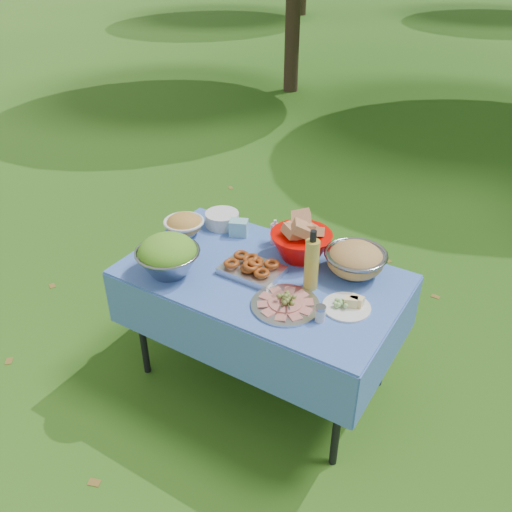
{
  "coord_description": "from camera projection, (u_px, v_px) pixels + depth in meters",
  "views": [
    {
      "loc": [
        1.21,
        -2.02,
        2.38
      ],
      "look_at": [
        -0.04,
        0.0,
        0.86
      ],
      "focal_mm": 38.0,
      "sensor_mm": 36.0,
      "label": 1
    }
  ],
  "objects": [
    {
      "name": "ground",
      "position": [
        261.0,
        377.0,
        3.27
      ],
      "size": [
        80.0,
        80.0,
        0.0
      ],
      "primitive_type": "plane",
      "color": "#133A0A",
      "rests_on": "ground"
    },
    {
      "name": "picnic_table",
      "position": [
        262.0,
        329.0,
        3.07
      ],
      "size": [
        1.46,
        0.86,
        0.76
      ],
      "primitive_type": "cube",
      "color": "#7EB9F2",
      "rests_on": "ground"
    },
    {
      "name": "salad_bowl",
      "position": [
        168.0,
        255.0,
        2.81
      ],
      "size": [
        0.42,
        0.42,
        0.22
      ],
      "primitive_type": null,
      "rotation": [
        0.0,
        0.0,
        -0.33
      ],
      "color": "gray",
      "rests_on": "picnic_table"
    },
    {
      "name": "pasta_bowl_white",
      "position": [
        184.0,
        224.0,
        3.17
      ],
      "size": [
        0.26,
        0.26,
        0.13
      ],
      "primitive_type": null,
      "rotation": [
        0.0,
        0.0,
        -0.11
      ],
      "color": "silver",
      "rests_on": "picnic_table"
    },
    {
      "name": "plate_stack",
      "position": [
        222.0,
        219.0,
        3.28
      ],
      "size": [
        0.24,
        0.24,
        0.08
      ],
      "primitive_type": "cylinder",
      "rotation": [
        0.0,
        0.0,
        -0.22
      ],
      "color": "silver",
      "rests_on": "picnic_table"
    },
    {
      "name": "wipes_box",
      "position": [
        239.0,
        228.0,
        3.17
      ],
      "size": [
        0.13,
        0.11,
        0.1
      ],
      "primitive_type": "cube",
      "rotation": [
        0.0,
        0.0,
        0.4
      ],
      "color": "#83C8CE",
      "rests_on": "picnic_table"
    },
    {
      "name": "sanitizer_bottle",
      "position": [
        275.0,
        231.0,
        3.09
      ],
      "size": [
        0.07,
        0.07,
        0.15
      ],
      "primitive_type": "cylinder",
      "rotation": [
        0.0,
        0.0,
        -0.38
      ],
      "color": "pink",
      "rests_on": "picnic_table"
    },
    {
      "name": "bread_bowl",
      "position": [
        301.0,
        239.0,
        2.94
      ],
      "size": [
        0.38,
        0.38,
        0.23
      ],
      "primitive_type": null,
      "rotation": [
        0.0,
        0.0,
        -0.12
      ],
      "color": "#D90701",
      "rests_on": "picnic_table"
    },
    {
      "name": "pasta_bowl_steel",
      "position": [
        355.0,
        259.0,
        2.82
      ],
      "size": [
        0.36,
        0.36,
        0.17
      ],
      "primitive_type": null,
      "rotation": [
        0.0,
        0.0,
        0.12
      ],
      "color": "gray",
      "rests_on": "picnic_table"
    },
    {
      "name": "fried_tray",
      "position": [
        252.0,
        267.0,
        2.84
      ],
      "size": [
        0.32,
        0.23,
        0.07
      ],
      "primitive_type": "cube",
      "rotation": [
        0.0,
        0.0,
        -0.01
      ],
      "color": "silver",
      "rests_on": "picnic_table"
    },
    {
      "name": "charcuterie_platter",
      "position": [
        286.0,
        299.0,
        2.61
      ],
      "size": [
        0.41,
        0.41,
        0.08
      ],
      "primitive_type": "cylinder",
      "rotation": [
        0.0,
        0.0,
        -0.26
      ],
      "color": "#B6BABD",
      "rests_on": "picnic_table"
    },
    {
      "name": "oil_bottle",
      "position": [
        312.0,
        260.0,
        2.67
      ],
      "size": [
        0.09,
        0.09,
        0.33
      ],
      "primitive_type": "cylinder",
      "rotation": [
        0.0,
        0.0,
        0.37
      ],
      "color": "gold",
      "rests_on": "picnic_table"
    },
    {
      "name": "cheese_plate",
      "position": [
        347.0,
        303.0,
        2.59
      ],
      "size": [
        0.27,
        0.27,
        0.06
      ],
      "primitive_type": "cylinder",
      "rotation": [
        0.0,
        0.0,
        -0.19
      ],
      "color": "silver",
      "rests_on": "picnic_table"
    },
    {
      "name": "shaker",
      "position": [
        320.0,
        314.0,
        2.51
      ],
      "size": [
        0.06,
        0.06,
        0.08
      ],
      "primitive_type": "cylinder",
      "rotation": [
        0.0,
        0.0,
        0.22
      ],
      "color": "silver",
      "rests_on": "picnic_table"
    }
  ]
}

